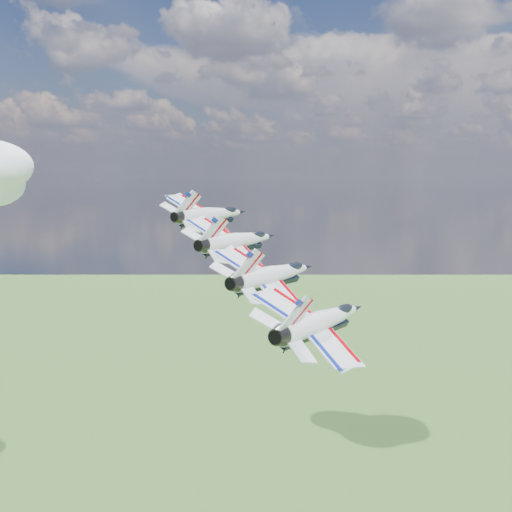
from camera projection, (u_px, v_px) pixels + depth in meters
The scene contains 4 objects.
jet_0 at pixel (212, 214), 86.58m from camera, with size 10.47×15.50×4.63m, color white, non-canonical shape.
jet_1 at pixel (240, 240), 76.51m from camera, with size 10.47×15.50×4.63m, color white, non-canonical shape.
jet_2 at pixel (275, 274), 66.43m from camera, with size 10.47×15.50×4.63m, color white, non-canonical shape.
jet_3 at pixel (323, 320), 56.36m from camera, with size 10.47×15.50×4.63m, color white, non-canonical shape.
Camera 1 is at (48.16, -73.21, 152.69)m, focal length 45.00 mm.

